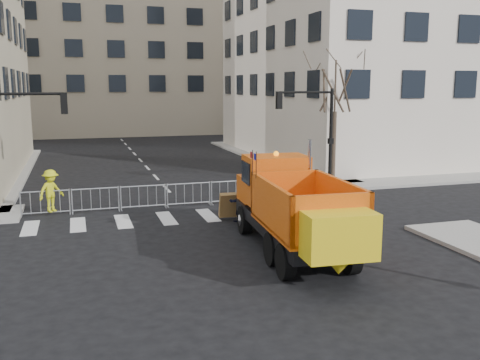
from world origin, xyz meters
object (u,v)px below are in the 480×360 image
object	(u,v)px
cop_c	(260,202)
worker	(51,191)
newspaper_box	(261,184)
cop_a	(252,205)
cop_b	(239,202)
plow_truck	(294,206)

from	to	relation	value
cop_c	worker	size ratio (longest dim) A/B	0.89
cop_c	newspaper_box	bearing A→B (deg)	-148.87
cop_a	newspaper_box	xyz separation A→B (m)	(2.22, 5.26, -0.21)
worker	newspaper_box	size ratio (longest dim) A/B	1.67
cop_b	worker	world-z (taller)	worker
worker	newspaper_box	bearing A→B (deg)	-33.67
cop_c	newspaper_box	xyz separation A→B (m)	(1.61, 4.49, -0.11)
worker	cop_c	bearing A→B (deg)	-62.48
cop_b	worker	size ratio (longest dim) A/B	0.90
cop_a	cop_b	world-z (taller)	cop_a
cop_b	plow_truck	bearing A→B (deg)	94.12
plow_truck	worker	distance (m)	11.29
cop_a	newspaper_box	distance (m)	5.71
cop_a	worker	size ratio (longest dim) A/B	0.99
worker	plow_truck	bearing A→B (deg)	-83.78
cop_a	cop_c	size ratio (longest dim) A/B	1.12
cop_b	newspaper_box	distance (m)	4.88
cop_a	cop_b	size ratio (longest dim) A/B	1.10
cop_b	cop_c	size ratio (longest dim) A/B	1.02
cop_a	cop_b	distance (m)	1.05
plow_truck	cop_b	xyz separation A→B (m)	(-0.48, 4.60, -0.79)
cop_c	plow_truck	bearing A→B (deg)	46.44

